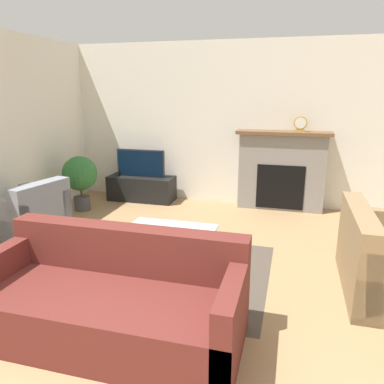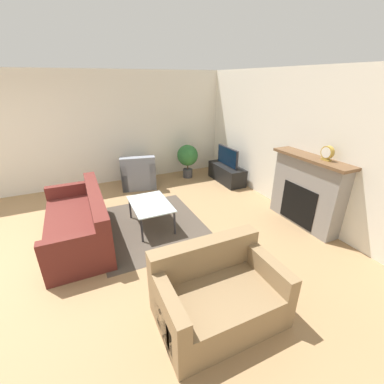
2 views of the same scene
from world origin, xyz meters
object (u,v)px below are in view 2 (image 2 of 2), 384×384
object	(u,v)px
couch_sectional	(80,224)
coffee_table	(150,206)
potted_plant	(188,157)
mantel_clock	(327,153)
armchair_by_window	(138,175)
couch_loveseat	(217,295)
tv	(228,157)

from	to	relation	value
couch_sectional	coffee_table	distance (m)	1.20
potted_plant	mantel_clock	xyz separation A→B (m)	(3.38, 0.95, 0.83)
coffee_table	couch_sectional	bearing A→B (deg)	-93.32
armchair_by_window	couch_sectional	bearing A→B (deg)	64.33
potted_plant	couch_loveseat	bearing A→B (deg)	-19.75
tv	armchair_by_window	world-z (taller)	tv
mantel_clock	couch_loveseat	bearing A→B (deg)	-70.28
couch_loveseat	armchair_by_window	size ratio (longest dim) A/B	1.38
armchair_by_window	coffee_table	distance (m)	2.02
couch_loveseat	mantel_clock	world-z (taller)	mantel_clock
tv	armchair_by_window	size ratio (longest dim) A/B	0.90
couch_sectional	coffee_table	bearing A→B (deg)	86.68
potted_plant	mantel_clock	size ratio (longest dim) A/B	3.80
tv	couch_sectional	world-z (taller)	tv
tv	couch_loveseat	distance (m)	4.26
couch_sectional	armchair_by_window	bearing A→B (deg)	142.86
tv	mantel_clock	xyz separation A→B (m)	(2.65, 0.16, 0.73)
couch_loveseat	armchair_by_window	bearing A→B (deg)	87.82
coffee_table	potted_plant	bearing A→B (deg)	141.49
couch_loveseat	coffee_table	bearing A→B (deg)	92.85
tv	couch_sectional	distance (m)	3.86
tv	armchair_by_window	distance (m)	2.30
tv	armchair_by_window	xyz separation A→B (m)	(-0.66, -2.17, -0.37)
couch_loveseat	mantel_clock	distance (m)	2.86
couch_loveseat	mantel_clock	xyz separation A→B (m)	(-0.89, 2.48, 1.12)
armchair_by_window	mantel_clock	bearing A→B (deg)	136.48
tv	couch_loveseat	xyz separation A→B (m)	(3.54, -2.33, -0.38)
mantel_clock	couch_sectional	bearing A→B (deg)	-110.09
tv	armchair_by_window	bearing A→B (deg)	-107.01
coffee_table	potted_plant	world-z (taller)	potted_plant
couch_loveseat	tv	bearing A→B (deg)	56.71
tv	couch_sectional	size ratio (longest dim) A/B	0.42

